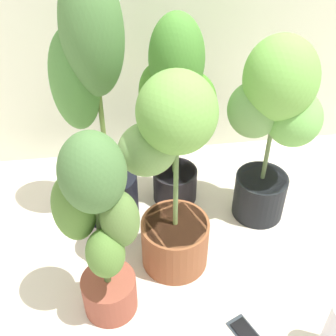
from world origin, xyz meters
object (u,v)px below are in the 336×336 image
object	(u,v)px
potted_plant_center	(172,176)
potted_plant_front_left	(99,226)
potted_plant_back_left	(93,97)
potted_plant_back_right	(274,118)
potted_plant_back_center	(177,101)
cell_phone	(247,334)

from	to	relation	value
potted_plant_center	potted_plant_front_left	distance (m)	0.31
potted_plant_back_left	potted_plant_front_left	world-z (taller)	potted_plant_back_left
potted_plant_back_right	potted_plant_center	size ratio (longest dim) A/B	1.00
potted_plant_back_center	potted_plant_front_left	world-z (taller)	potted_plant_back_center
potted_plant_center	potted_plant_back_left	world-z (taller)	potted_plant_back_left
potted_plant_front_left	potted_plant_center	bearing A→B (deg)	37.02
potted_plant_back_center	potted_plant_back_left	bearing A→B (deg)	-170.69
potted_plant_back_right	potted_plant_back_left	world-z (taller)	potted_plant_back_left
potted_plant_back_left	potted_plant_back_center	bearing A→B (deg)	9.31
potted_plant_center	cell_phone	xyz separation A→B (m)	(0.21, -0.36, -0.43)
potted_plant_front_left	cell_phone	bearing A→B (deg)	-20.46
potted_plant_back_right	cell_phone	xyz separation A→B (m)	(-0.20, -0.57, -0.49)
potted_plant_back_right	potted_plant_back_left	xyz separation A→B (m)	(-0.66, 0.09, 0.09)
potted_plant_back_center	potted_plant_front_left	size ratio (longest dim) A/B	1.14
potted_plant_center	potted_plant_back_center	bearing A→B (deg)	78.82
potted_plant_back_center	potted_plant_back_right	xyz separation A→B (m)	(0.34, -0.14, -0.01)
potted_plant_center	potted_plant_back_right	bearing A→B (deg)	26.91
potted_plant_center	cell_phone	bearing A→B (deg)	-59.30
potted_plant_center	potted_plant_back_left	size ratio (longest dim) A/B	0.78
potted_plant_back_right	potted_plant_center	bearing A→B (deg)	-153.09
potted_plant_back_left	potted_plant_front_left	size ratio (longest dim) A/B	1.39
potted_plant_center	potted_plant_back_left	bearing A→B (deg)	128.81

